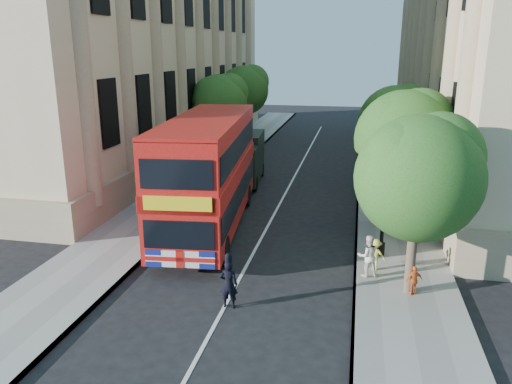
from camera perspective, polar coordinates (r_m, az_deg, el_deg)
The scene contains 16 objects.
ground at distance 15.55m, azimuth -4.60°, elevation -14.66°, with size 120.00×120.00×0.00m, color black.
pavement_right at distance 24.20m, azimuth 15.49°, elevation -3.53°, with size 3.50×80.00×0.12m, color gray.
pavement_left at distance 25.98m, azimuth -10.68°, elevation -1.87°, with size 3.50×80.00×0.12m, color gray.
building_left at distance 40.84m, azimuth -14.63°, elevation 17.07°, with size 12.00×38.00×18.00m, color #C6AB89.
tree_right_near at distance 16.38m, azimuth 18.27°, elevation 2.24°, with size 4.00×4.00×6.08m.
tree_right_mid at distance 22.20m, azimuth 16.71°, elevation 6.35°, with size 4.20×4.20×6.37m.
tree_right_far at distance 28.14m, azimuth 15.74°, elevation 8.08°, with size 4.00×4.00×6.15m.
tree_left_far at distance 36.37m, azimuth -4.13°, elevation 10.52°, with size 4.00×4.00×6.30m.
tree_left_back at distance 44.07m, azimuth -1.27°, elevation 11.86°, with size 4.20×4.20×6.65m.
lamp_post at distance 19.60m, azimuth 14.49°, elevation -0.52°, with size 0.32×0.32×5.16m.
double_decker_bus at distance 22.17m, azimuth -5.49°, elevation 2.49°, with size 3.93×11.02×4.99m.
box_van at distance 30.27m, azimuth -1.52°, elevation 3.70°, with size 2.53×5.35×2.97m.
police_constable at distance 15.98m, azimuth -3.14°, elevation -10.50°, with size 0.58×0.38×1.58m, color black.
woman_pedestrian at distance 18.20m, azimuth 12.67°, elevation -7.13°, with size 0.75×0.58×1.53m, color silver.
child_a at distance 17.39m, azimuth 17.60°, elevation -9.60°, with size 0.59×0.25×1.01m, color orange.
child_b at distance 18.84m, azimuth 13.48°, elevation -6.96°, with size 0.76×0.44×1.18m, color #E6DF4E.
Camera 1 is at (3.88, -12.80, 7.93)m, focal length 35.00 mm.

